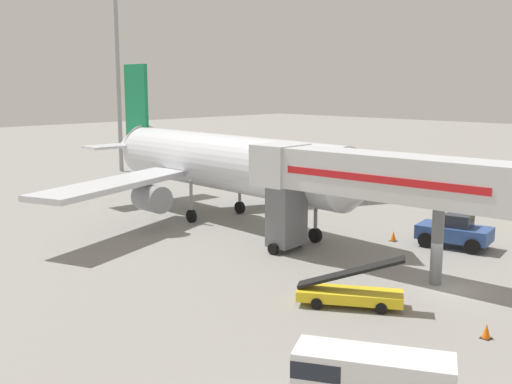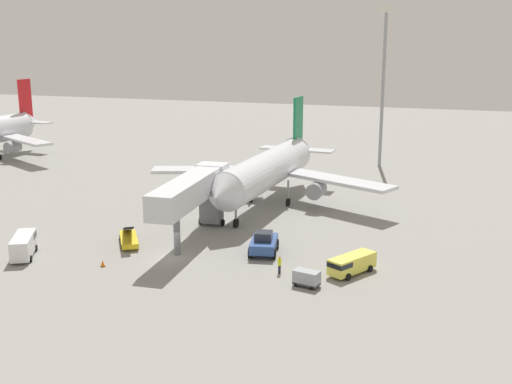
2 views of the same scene
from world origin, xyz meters
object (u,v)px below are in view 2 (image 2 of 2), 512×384
(jet_bridge, at_px, (194,191))
(service_van_near_center, at_px, (351,264))
(safety_cone_alpha, at_px, (103,263))
(pushback_tug, at_px, (264,243))
(baggage_cart_mid_right, at_px, (307,278))
(safety_cone_bravo, at_px, (262,237))
(airplane_at_gate, at_px, (268,169))
(apron_light_mast, at_px, (384,58))
(belt_loader_truck, at_px, (129,238))
(ground_crew_worker_foreground, at_px, (279,264))
(service_van_mid_center, at_px, (24,244))

(jet_bridge, distance_m, service_van_near_center, 19.94)
(jet_bridge, bearing_deg, safety_cone_alpha, -115.61)
(pushback_tug, bearing_deg, safety_cone_alpha, -148.08)
(baggage_cart_mid_right, height_order, safety_cone_bravo, baggage_cart_mid_right)
(airplane_at_gate, bearing_deg, apron_light_mast, 71.07)
(belt_loader_truck, bearing_deg, ground_crew_worker_foreground, -10.71)
(pushback_tug, distance_m, service_van_near_center, 10.30)
(pushback_tug, bearing_deg, safety_cone_bravo, 110.59)
(belt_loader_truck, distance_m, apron_light_mast, 59.14)
(belt_loader_truck, xyz_separation_m, safety_cone_alpha, (0.95, -7.03, -0.38))
(service_van_near_center, distance_m, apron_light_mast, 56.82)
(belt_loader_truck, xyz_separation_m, service_van_mid_center, (-8.45, -6.91, 0.57))
(pushback_tug, relative_size, ground_crew_worker_foreground, 3.01)
(baggage_cart_mid_right, height_order, apron_light_mast, apron_light_mast)
(jet_bridge, distance_m, safety_cone_alpha, 13.30)
(service_van_near_center, relative_size, safety_cone_alpha, 7.81)
(service_van_mid_center, xyz_separation_m, ground_crew_worker_foreground, (26.76, 3.44, -0.35))
(airplane_at_gate, bearing_deg, safety_cone_bravo, -75.62)
(service_van_mid_center, relative_size, apron_light_mast, 0.21)
(pushback_tug, relative_size, safety_cone_bravo, 7.21)
(jet_bridge, relative_size, pushback_tug, 3.34)
(service_van_near_center, distance_m, service_van_mid_center, 33.80)
(safety_cone_bravo, height_order, apron_light_mast, apron_light_mast)
(service_van_near_center, relative_size, baggage_cart_mid_right, 2.15)
(pushback_tug, bearing_deg, baggage_cart_mid_right, -49.25)
(belt_loader_truck, relative_size, safety_cone_bravo, 7.44)
(apron_light_mast, bearing_deg, ground_crew_worker_foreground, -92.25)
(service_van_near_center, relative_size, apron_light_mast, 0.20)
(belt_loader_truck, relative_size, ground_crew_worker_foreground, 3.10)
(pushback_tug, distance_m, baggage_cart_mid_right, 9.97)
(ground_crew_worker_foreground, bearing_deg, baggage_cart_mid_right, -35.41)
(jet_bridge, relative_size, safety_cone_alpha, 25.57)
(service_van_mid_center, height_order, apron_light_mast, apron_light_mast)
(safety_cone_alpha, bearing_deg, service_van_near_center, 13.35)
(safety_cone_bravo, bearing_deg, service_van_near_center, -32.41)
(safety_cone_alpha, height_order, apron_light_mast, apron_light_mast)
(apron_light_mast, bearing_deg, service_van_near_center, -85.35)
(jet_bridge, height_order, service_van_mid_center, jet_bridge)
(jet_bridge, height_order, pushback_tug, jet_bridge)
(jet_bridge, distance_m, safety_cone_bravo, 9.19)
(service_van_mid_center, xyz_separation_m, baggage_cart_mid_right, (30.02, 1.12, -0.47))
(safety_cone_bravo, bearing_deg, baggage_cart_mid_right, -55.36)
(pushback_tug, bearing_deg, service_van_near_center, -17.61)
(pushback_tug, bearing_deg, ground_crew_worker_foreground, -58.22)
(service_van_near_center, height_order, baggage_cart_mid_right, service_van_near_center)
(belt_loader_truck, distance_m, service_van_near_center, 24.92)
(airplane_at_gate, bearing_deg, belt_loader_truck, -114.83)
(safety_cone_alpha, bearing_deg, ground_crew_worker_foreground, 11.62)
(jet_bridge, distance_m, pushback_tug, 10.15)
(safety_cone_alpha, relative_size, safety_cone_bravo, 0.94)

